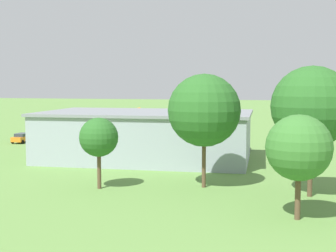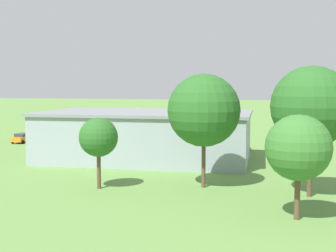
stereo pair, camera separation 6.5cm
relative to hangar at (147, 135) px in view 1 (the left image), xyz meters
The scene contains 14 objects.
ground_plane 28.50m from the hangar, 94.83° to the right, with size 400.00×400.00×0.00m, color #608C42.
hangar is the anchor object (origin of this frame).
biplane 22.98m from the hangar, 84.62° to the right, with size 6.97×9.10×3.46m.
car_blue 16.81m from the hangar, 133.06° to the right, with size 2.30×4.54×1.59m.
car_green 17.87m from the hangar, 48.86° to the right, with size 2.30×4.11×1.64m.
car_white 24.24m from the hangar, 38.07° to the right, with size 2.27×4.18×1.61m.
car_orange 27.90m from the hangar, 25.74° to the right, with size 2.13×4.24×1.59m.
person_crossing_taxiway 16.95m from the hangar, 118.84° to the right, with size 0.42×0.42×1.70m.
person_walking_on_apron 17.73m from the hangar, 83.39° to the right, with size 0.51×0.51×1.53m.
tree_at_field_edge 25.77m from the hangar, 139.88° to the left, with size 6.99×6.99×11.36m.
tree_near_perimeter_road 17.69m from the hangar, 91.17° to the left, with size 3.65×3.65×6.67m.
tree_by_windsock 18.23m from the hangar, 123.52° to the left, with size 6.85×6.85×10.75m.
tree_behind_hangar_right 30.04m from the hangar, 127.17° to the left, with size 4.78×4.78×7.64m.
windsock 30.49m from the hangar, 70.67° to the right, with size 1.48×1.07×5.26m.
Camera 1 is at (-14.40, 87.24, 9.83)m, focal length 51.08 mm.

